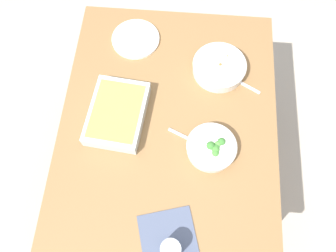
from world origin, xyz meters
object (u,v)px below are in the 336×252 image
baking_dish (117,113)px  stew_bowl (219,67)px  broccoli_bowl (212,147)px  drink_cup (171,250)px  spoon_by_stew (237,80)px  spoon_by_broccoli (193,141)px  side_plate (136,39)px

baking_dish → stew_bowl: bearing=-58.0°
stew_bowl → broccoli_bowl: (-0.37, 0.02, -0.00)m
baking_dish → drink_cup: size_ratio=3.77×
stew_bowl → drink_cup: drink_cup is taller
baking_dish → spoon_by_stew: size_ratio=1.97×
spoon_by_broccoli → stew_bowl: bearing=-15.3°
stew_bowl → side_plate: stew_bowl is taller
side_plate → spoon_by_stew: (-0.18, -0.47, -0.00)m
baking_dish → side_plate: 0.40m
baking_dish → spoon_by_broccoli: size_ratio=1.90×
spoon_by_stew → spoon_by_broccoli: same height
drink_cup → spoon_by_broccoli: (0.42, -0.06, -0.03)m
broccoli_bowl → spoon_by_stew: size_ratio=1.23×
broccoli_bowl → spoon_by_stew: broccoli_bowl is taller
broccoli_bowl → drink_cup: bearing=161.3°
stew_bowl → side_plate: (0.14, 0.39, -0.03)m
stew_bowl → baking_dish: 0.49m
drink_cup → spoon_by_broccoli: 0.43m
stew_bowl → broccoli_bowl: bearing=176.6°
side_plate → spoon_by_stew: 0.50m
stew_bowl → broccoli_bowl: size_ratio=1.17×
side_plate → spoon_by_stew: bearing=-111.4°
broccoli_bowl → side_plate: bearing=35.4°
stew_bowl → side_plate: 0.41m
baking_dish → drink_cup: 0.57m
broccoli_bowl → baking_dish: broccoli_bowl is taller
spoon_by_stew → drink_cup: bearing=161.8°
stew_bowl → drink_cup: 0.78m
stew_bowl → spoon_by_broccoli: (-0.34, 0.09, -0.03)m
drink_cup → side_plate: drink_cup is taller
baking_dish → spoon_by_stew: 0.54m
broccoli_bowl → drink_cup: (-0.39, 0.13, 0.01)m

